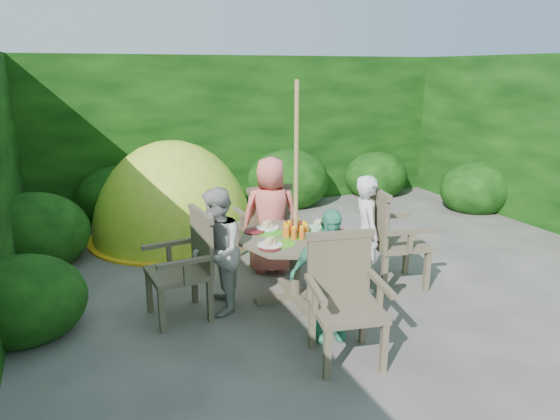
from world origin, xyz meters
name	(u,v)px	position (x,y,z in m)	size (l,w,h in m)	color
ground	(360,281)	(0.00, 0.00, 0.00)	(60.00, 60.00, 0.00)	#474440
hedge_enclosure	(309,153)	(0.00, 1.33, 1.25)	(9.00, 9.00, 2.50)	black
patio_table	(296,246)	(-0.84, -0.11, 0.58)	(1.26, 1.26, 0.82)	#473F2F
parasol_pole	(296,196)	(-0.84, -0.11, 1.10)	(0.04, 0.04, 2.20)	olive
garden_chair_right	(390,236)	(0.24, -0.17, 0.56)	(0.66, 0.72, 1.05)	#473F2F
garden_chair_left	(186,264)	(-1.93, -0.02, 0.53)	(0.58, 0.63, 0.98)	#473F2F
garden_chair_back	(264,222)	(-0.76, 0.99, 0.51)	(0.59, 0.54, 0.95)	#473F2F
garden_chair_front	(344,296)	(-0.91, -1.20, 0.52)	(0.68, 0.63, 0.98)	#473F2F
child_right	(367,233)	(-0.05, -0.16, 0.62)	(0.46, 0.30, 1.25)	silver
child_left	(217,252)	(-1.64, -0.05, 0.62)	(0.60, 0.47, 1.23)	#A9A9A4
child_back	(271,215)	(-0.79, 0.69, 0.68)	(0.66, 0.43, 1.35)	#E76A5F
child_front	(328,275)	(-0.90, -0.91, 0.59)	(0.69, 0.29, 1.18)	#49AC8A
dome_tent	(175,236)	(-1.58, 2.38, 0.00)	(2.37, 2.37, 2.71)	#94CD27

